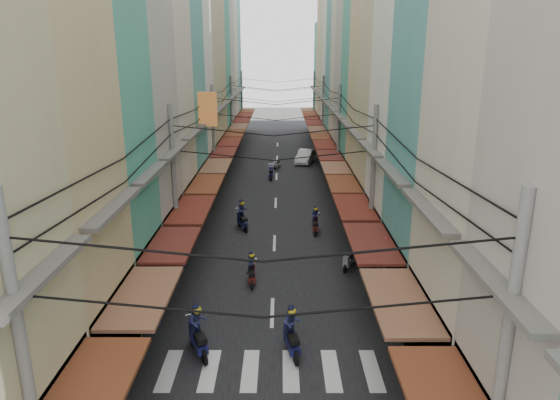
{
  "coord_description": "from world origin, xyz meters",
  "views": [
    {
      "loc": [
        0.34,
        -20.81,
        10.54
      ],
      "look_at": [
        0.32,
        6.03,
        2.59
      ],
      "focal_mm": 32.0,
      "sensor_mm": 36.0,
      "label": 1
    }
  ],
  "objects_px": {
    "white_car": "(305,163)",
    "market_umbrella": "(486,330)",
    "traffic_sign": "(385,255)",
    "bicycle": "(409,287)"
  },
  "relations": [
    {
      "from": "white_car",
      "to": "traffic_sign",
      "type": "height_order",
      "value": "traffic_sign"
    },
    {
      "from": "white_car",
      "to": "bicycle",
      "type": "relative_size",
      "value": 2.88
    },
    {
      "from": "market_umbrella",
      "to": "traffic_sign",
      "type": "bearing_deg",
      "value": 107.75
    },
    {
      "from": "white_car",
      "to": "traffic_sign",
      "type": "xyz_separation_m",
      "value": [
        1.96,
        -28.98,
        2.27
      ]
    },
    {
      "from": "bicycle",
      "to": "white_car",
      "type": "bearing_deg",
      "value": 5.57
    },
    {
      "from": "bicycle",
      "to": "traffic_sign",
      "type": "xyz_separation_m",
      "value": [
        -1.58,
        -1.62,
        2.27
      ]
    },
    {
      "from": "traffic_sign",
      "to": "white_car",
      "type": "bearing_deg",
      "value": 93.86
    },
    {
      "from": "white_car",
      "to": "market_umbrella",
      "type": "distance_m",
      "value": 35.3
    },
    {
      "from": "bicycle",
      "to": "market_umbrella",
      "type": "bearing_deg",
      "value": -179.18
    },
    {
      "from": "white_car",
      "to": "market_umbrella",
      "type": "bearing_deg",
      "value": -69.04
    }
  ]
}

